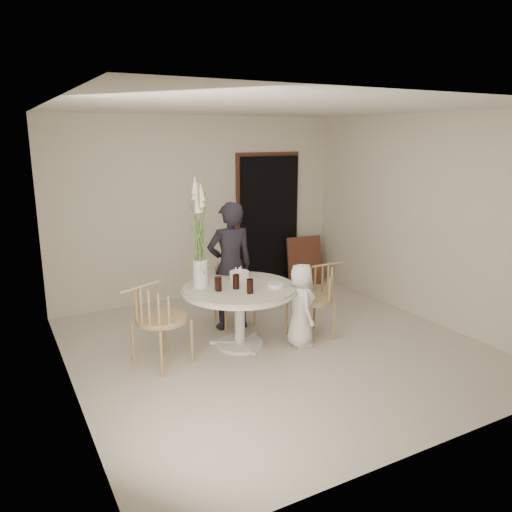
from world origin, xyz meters
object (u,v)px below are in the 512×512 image
chair_far (231,280)px  chair_left (152,313)px  flower_vase (199,236)px  girl (230,266)px  table (240,296)px  birthday_cake (239,276)px  chair_right (320,290)px  boy (301,305)px

chair_far → chair_left: size_ratio=0.91×
flower_vase → girl: bearing=34.3°
table → girl: (0.15, 0.57, 0.20)m
girl → flower_vase: flower_vase is taller
birthday_cake → flower_vase: flower_vase is taller
table → chair_left: bearing=-175.2°
chair_right → birthday_cake: chair_right is taller
chair_right → girl: 1.15m
chair_left → birthday_cake: size_ratio=4.14×
chair_left → table: bearing=-109.6°
chair_far → chair_left: chair_left is taller
girl → chair_left: bearing=33.8°
chair_far → boy: size_ratio=0.88×
girl → birthday_cake: size_ratio=7.07×
table → birthday_cake: birthday_cake is taller
chair_left → birthday_cake: (1.18, 0.31, 0.17)m
boy → chair_left: bearing=95.4°
table → boy: 0.72m
flower_vase → birthday_cake: bearing=3.5°
flower_vase → chair_left: bearing=-157.3°
girl → chair_far: bearing=-111.3°
flower_vase → boy: bearing=-26.5°
chair_far → birthday_cake: (-0.16, -0.58, 0.22)m
girl → boy: 1.06m
birthday_cake → chair_far: bearing=74.2°
table → flower_vase: flower_vase is taller
chair_far → girl: girl is taller
chair_left → girl: 1.40m
table → flower_vase: size_ratio=1.05×
chair_right → boy: (-0.37, -0.15, -0.09)m
girl → boy: bearing=123.8°
table → boy: bearing=-27.2°
chair_left → flower_vase: (0.67, 0.28, 0.71)m
chair_left → birthday_cake: bearing=-99.7°
chair_right → girl: size_ratio=0.56×
table → chair_right: size_ratio=1.46×
table → flower_vase: (-0.40, 0.19, 0.71)m
birthday_cake → flower_vase: 0.75m
boy → birthday_cake: size_ratio=4.29×
table → birthday_cake: bearing=63.8°
table → chair_left: (-1.07, -0.09, 0.00)m
table → chair_far: (0.27, 0.80, -0.05)m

